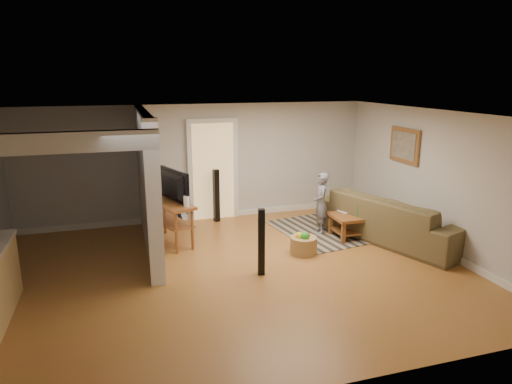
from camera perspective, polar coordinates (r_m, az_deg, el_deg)
ground at (r=7.46m, az=-2.79°, el=-9.97°), size 7.50×7.50×0.00m
room_shell at (r=7.23m, az=-11.99°, el=1.16°), size 7.54×6.02×2.52m
area_rug at (r=9.77m, az=11.36°, el=-4.21°), size 3.14×2.50×0.01m
sofa at (r=9.25m, az=16.55°, el=-5.65°), size 2.10×3.17×0.86m
coffee_table at (r=9.16m, az=13.05°, el=-3.28°), size 1.17×0.69×0.69m
tv_console at (r=8.61m, az=-10.68°, el=-1.65°), size 0.89×1.37×1.10m
speaker_left at (r=7.17m, az=0.67°, el=-6.29°), size 0.13×0.13×1.08m
speaker_right at (r=9.82m, az=-4.99°, el=-0.45°), size 0.14×0.14×1.14m
toy_basket at (r=8.16m, az=5.95°, el=-6.51°), size 0.47×0.47×0.42m
child at (r=9.31m, az=8.00°, el=-5.05°), size 0.42×0.52×1.23m
toddler at (r=9.71m, az=-9.99°, el=-4.32°), size 0.39×0.30×0.79m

